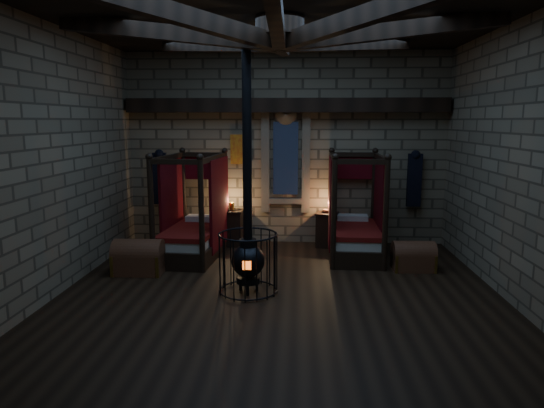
# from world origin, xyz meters

# --- Properties ---
(room) EXTENTS (7.02, 7.02, 4.29)m
(room) POSITION_xyz_m (-0.00, 0.09, 3.74)
(room) COLOR black
(room) RESTS_ON ground
(bed_left) EXTENTS (1.19, 2.04, 2.06)m
(bed_left) POSITION_xyz_m (-1.82, 2.20, 0.51)
(bed_left) COLOR black
(bed_left) RESTS_ON ground
(bed_right) EXTENTS (1.10, 2.00, 2.05)m
(bed_right) POSITION_xyz_m (1.44, 2.46, 0.51)
(bed_right) COLOR black
(bed_right) RESTS_ON ground
(trunk_left) EXTENTS (0.88, 0.56, 0.64)m
(trunk_left) POSITION_xyz_m (-2.58, 1.04, 0.28)
(trunk_left) COLOR brown
(trunk_left) RESTS_ON ground
(trunk_right) EXTENTS (0.77, 0.50, 0.55)m
(trunk_right) POSITION_xyz_m (2.42, 1.51, 0.25)
(trunk_right) COLOR brown
(trunk_right) RESTS_ON ground
(nightstand_left) EXTENTS (0.52, 0.50, 0.96)m
(nightstand_left) POSITION_xyz_m (-1.17, 3.12, 0.41)
(nightstand_left) COLOR black
(nightstand_left) RESTS_ON ground
(nightstand_right) EXTENTS (0.55, 0.54, 0.82)m
(nightstand_right) POSITION_xyz_m (0.91, 3.12, 0.38)
(nightstand_right) COLOR black
(nightstand_right) RESTS_ON ground
(stove) EXTENTS (0.95, 0.95, 4.05)m
(stove) POSITION_xyz_m (-0.50, 0.16, 0.60)
(stove) COLOR black
(stove) RESTS_ON ground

